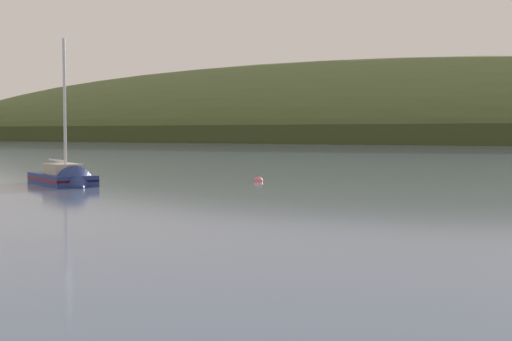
% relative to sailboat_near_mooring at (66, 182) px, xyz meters
% --- Properties ---
extents(far_shoreline_hill, '(569.75, 119.90, 58.70)m').
position_rel_sailboat_near_mooring_xyz_m(far_shoreline_hill, '(-88.46, 195.59, 0.05)').
color(far_shoreline_hill, '#35401E').
rests_on(far_shoreline_hill, ground).
extents(sailboat_near_mooring, '(7.59, 5.17, 10.24)m').
position_rel_sailboat_near_mooring_xyz_m(sailboat_near_mooring, '(0.00, 0.00, 0.00)').
color(sailboat_near_mooring, navy).
rests_on(sailboat_near_mooring, ground).
extents(mooring_buoy_midchannel, '(0.65, 0.65, 0.73)m').
position_rel_sailboat_near_mooring_xyz_m(mooring_buoy_midchannel, '(8.05, 9.49, -0.21)').
color(mooring_buoy_midchannel, '#E06675').
rests_on(mooring_buoy_midchannel, ground).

